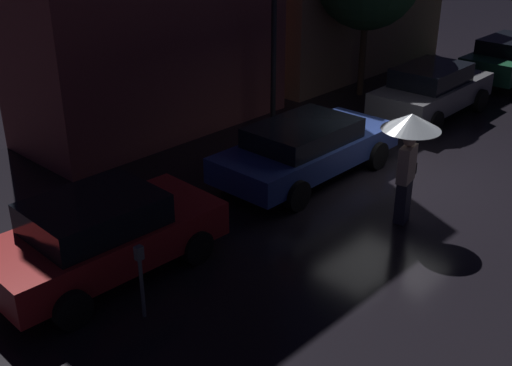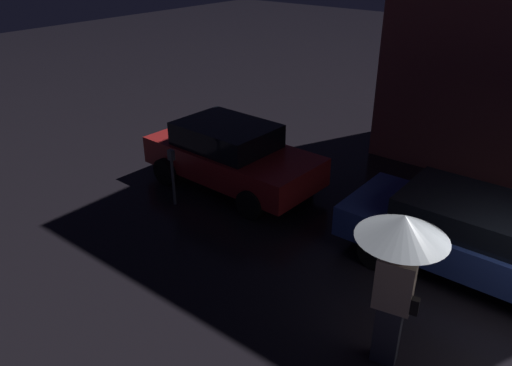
# 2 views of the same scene
# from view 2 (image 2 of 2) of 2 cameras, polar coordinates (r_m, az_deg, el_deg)

# --- Properties ---
(parked_car_red) EXTENTS (4.04, 1.99, 1.43)m
(parked_car_red) POSITION_cam_2_polar(r_m,az_deg,el_deg) (11.07, -2.88, 3.30)
(parked_car_red) COLOR maroon
(parked_car_red) RESTS_ON ground
(parked_car_blue) EXTENTS (4.65, 2.03, 1.31)m
(parked_car_blue) POSITION_cam_2_polar(r_m,az_deg,el_deg) (8.92, 24.58, -5.68)
(parked_car_blue) COLOR navy
(parked_car_blue) RESTS_ON ground
(pedestrian_with_umbrella) EXTENTS (1.11, 1.11, 2.22)m
(pedestrian_with_umbrella) POSITION_cam_2_polar(r_m,az_deg,el_deg) (6.20, 16.12, -7.36)
(pedestrian_with_umbrella) COLOR #383842
(pedestrian_with_umbrella) RESTS_ON ground
(parking_meter) EXTENTS (0.12, 0.10, 1.24)m
(parking_meter) POSITION_cam_2_polar(r_m,az_deg,el_deg) (10.34, -9.53, 1.34)
(parking_meter) COLOR #4C5154
(parking_meter) RESTS_ON ground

